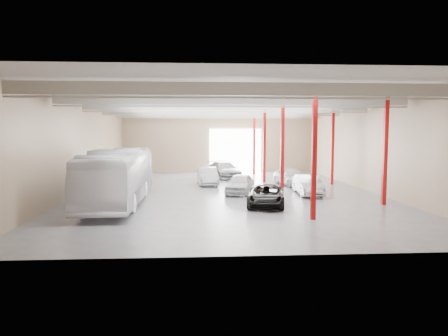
{
  "coord_description": "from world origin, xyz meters",
  "views": [
    {
      "loc": [
        -2.13,
        -30.36,
        4.55
      ],
      "look_at": [
        -0.51,
        -3.79,
        2.2
      ],
      "focal_mm": 32.0,
      "sensor_mm": 36.0,
      "label": 1
    }
  ],
  "objects": [
    {
      "name": "depot_shell",
      "position": [
        0.13,
        0.48,
        4.98
      ],
      "size": [
        22.12,
        32.12,
        7.06
      ],
      "color": "#4E4E53",
      "rests_on": "ground"
    },
    {
      "name": "coach_bus",
      "position": [
        -7.34,
        -4.41,
        1.76
      ],
      "size": [
        3.2,
        12.71,
        3.53
      ],
      "primitive_type": "imported",
      "rotation": [
        0.0,
        0.0,
        0.02
      ],
      "color": "white",
      "rests_on": "ground"
    },
    {
      "name": "black_sedan",
      "position": [
        1.98,
        -6.0,
        0.66
      ],
      "size": [
        3.04,
        5.07,
        1.32
      ],
      "primitive_type": "imported",
      "rotation": [
        0.0,
        0.0,
        -0.19
      ],
      "color": "black",
      "rests_on": "ground"
    },
    {
      "name": "car_row_a",
      "position": [
        0.88,
        -0.8,
        0.74
      ],
      "size": [
        2.89,
        4.66,
        1.48
      ],
      "primitive_type": "imported",
      "rotation": [
        0.0,
        0.0,
        -0.28
      ],
      "color": "silver",
      "rests_on": "ground"
    },
    {
      "name": "car_row_b",
      "position": [
        -1.46,
        4.5,
        0.75
      ],
      "size": [
        1.92,
        4.66,
        1.5
      ],
      "primitive_type": "imported",
      "rotation": [
        0.0,
        0.0,
        0.07
      ],
      "color": "#B9BABE",
      "rests_on": "ground"
    },
    {
      "name": "car_row_c",
      "position": [
        0.31,
        9.7,
        0.81
      ],
      "size": [
        3.63,
        5.99,
        1.62
      ],
      "primitive_type": "imported",
      "rotation": [
        0.0,
        0.0,
        0.26
      ],
      "color": "slate",
      "rests_on": "ground"
    },
    {
      "name": "car_right_near",
      "position": [
        5.81,
        -1.64,
        0.73
      ],
      "size": [
        1.75,
        4.5,
        1.46
      ],
      "primitive_type": "imported",
      "rotation": [
        0.0,
        0.0,
        -0.05
      ],
      "color": "silver",
      "rests_on": "ground"
    },
    {
      "name": "car_right_far",
      "position": [
        5.76,
        3.56,
        0.78
      ],
      "size": [
        2.65,
        4.87,
        1.57
      ],
      "primitive_type": "imported",
      "rotation": [
        0.0,
        0.0,
        0.18
      ],
      "color": "silver",
      "rests_on": "ground"
    }
  ]
}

